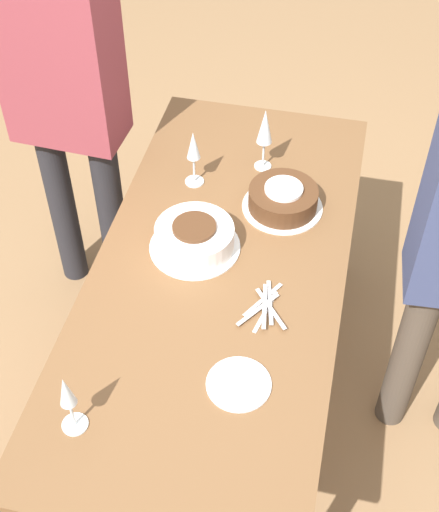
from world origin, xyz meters
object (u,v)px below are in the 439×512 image
(cake_front_chocolate, at_px, (283,199))
(wine_glass_extra, at_px, (67,396))
(person_watching, at_px, (64,88))
(wine_glass_far, at_px, (265,128))
(cake_center_white, at_px, (195,238))
(wine_glass_near, at_px, (193,149))

(cake_front_chocolate, bearing_deg, wine_glass_extra, 157.44)
(person_watching, bearing_deg, wine_glass_far, 3.32)
(cake_center_white, xyz_separation_m, cake_front_chocolate, (0.25, -0.24, -0.00))
(wine_glass_extra, height_order, person_watching, person_watching)
(cake_front_chocolate, height_order, wine_glass_near, wine_glass_near)
(wine_glass_far, bearing_deg, person_watching, 89.98)
(wine_glass_extra, distance_m, person_watching, 1.22)
(cake_front_chocolate, bearing_deg, cake_center_white, 135.55)
(cake_center_white, bearing_deg, wine_glass_far, -17.35)
(cake_front_chocolate, height_order, person_watching, person_watching)
(cake_center_white, xyz_separation_m, wine_glass_far, (0.45, -0.14, 0.12))
(cake_center_white, xyz_separation_m, person_watching, (0.45, 0.58, 0.18))
(wine_glass_near, distance_m, wine_glass_far, 0.26)
(cake_front_chocolate, distance_m, wine_glass_near, 0.34)
(wine_glass_near, relative_size, wine_glass_extra, 1.02)
(cake_center_white, relative_size, wine_glass_far, 1.20)
(cake_center_white, relative_size, cake_front_chocolate, 1.07)
(wine_glass_near, bearing_deg, cake_center_white, -165.74)
(cake_front_chocolate, relative_size, wine_glass_extra, 1.30)
(wine_glass_near, relative_size, wine_glass_far, 0.88)
(cake_center_white, relative_size, person_watching, 0.18)
(cake_center_white, height_order, cake_front_chocolate, cake_center_white)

